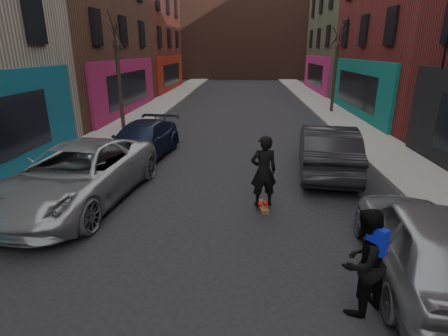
# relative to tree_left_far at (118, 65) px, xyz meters

# --- Properties ---
(sidewalk_left) EXTENTS (2.50, 84.00, 0.13)m
(sidewalk_left) POSITION_rel_tree_left_far_xyz_m (-0.05, 12.00, -3.31)
(sidewalk_left) COLOR gray
(sidewalk_left) RESTS_ON ground
(sidewalk_right) EXTENTS (2.50, 84.00, 0.13)m
(sidewalk_right) POSITION_rel_tree_left_far_xyz_m (12.45, 12.00, -3.31)
(sidewalk_right) COLOR gray
(sidewalk_right) RESTS_ON ground
(building_far) EXTENTS (40.00, 10.00, 14.00)m
(building_far) POSITION_rel_tree_left_far_xyz_m (6.20, 38.00, 3.62)
(building_far) COLOR #47281E
(building_far) RESTS_ON ground
(tree_left_far) EXTENTS (2.00, 2.00, 6.50)m
(tree_left_far) POSITION_rel_tree_left_far_xyz_m (0.00, 0.00, 0.00)
(tree_left_far) COLOR black
(tree_left_far) RESTS_ON sidewalk_left
(tree_right_far) EXTENTS (2.00, 2.00, 6.80)m
(tree_right_far) POSITION_rel_tree_left_far_xyz_m (12.40, 6.00, 0.15)
(tree_right_far) COLOR black
(tree_right_far) RESTS_ON sidewalk_right
(parked_left_far) EXTENTS (3.35, 6.13, 1.63)m
(parked_left_far) POSITION_rel_tree_left_far_xyz_m (1.92, -9.31, -2.57)
(parked_left_far) COLOR gray
(parked_left_far) RESTS_ON ground
(parked_left_end) EXTENTS (2.52, 5.03, 1.40)m
(parked_left_end) POSITION_rel_tree_left_far_xyz_m (2.49, -5.08, -2.68)
(parked_left_end) COLOR black
(parked_left_end) RESTS_ON ground
(parked_right_far) EXTENTS (2.43, 4.82, 1.57)m
(parked_right_far) POSITION_rel_tree_left_far_xyz_m (9.85, -12.39, -2.59)
(parked_right_far) COLOR gray
(parked_right_far) RESTS_ON ground
(parked_right_end) EXTENTS (2.40, 5.26, 1.67)m
(parked_right_end) POSITION_rel_tree_left_far_xyz_m (9.40, -6.28, -2.54)
(parked_right_end) COLOR black
(parked_right_end) RESTS_ON ground
(skateboard) EXTENTS (0.38, 0.83, 0.10)m
(skateboard) POSITION_rel_tree_left_far_xyz_m (7.04, -9.46, -3.33)
(skateboard) COLOR brown
(skateboard) RESTS_ON ground
(skateboarder) EXTENTS (0.79, 0.60, 1.94)m
(skateboarder) POSITION_rel_tree_left_far_xyz_m (7.04, -9.46, -2.31)
(skateboarder) COLOR black
(skateboarder) RESTS_ON skateboard
(pedestrian) EXTENTS (1.12, 1.08, 1.82)m
(pedestrian) POSITION_rel_tree_left_far_xyz_m (8.43, -13.30, -2.46)
(pedestrian) COLOR black
(pedestrian) RESTS_ON ground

